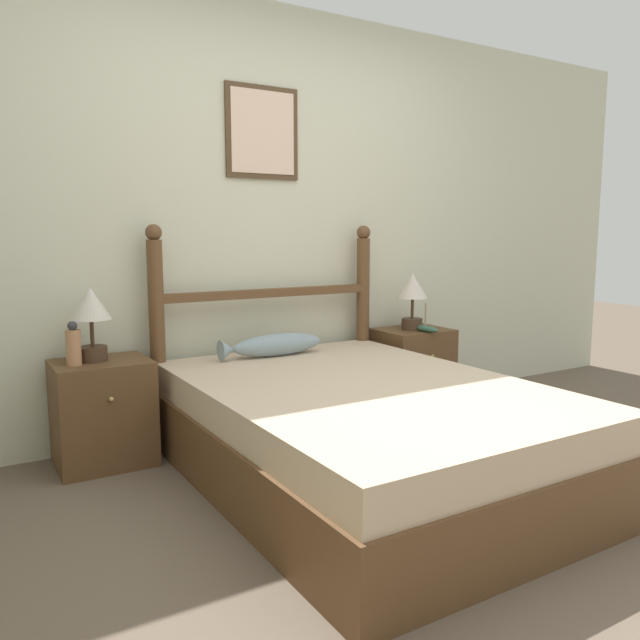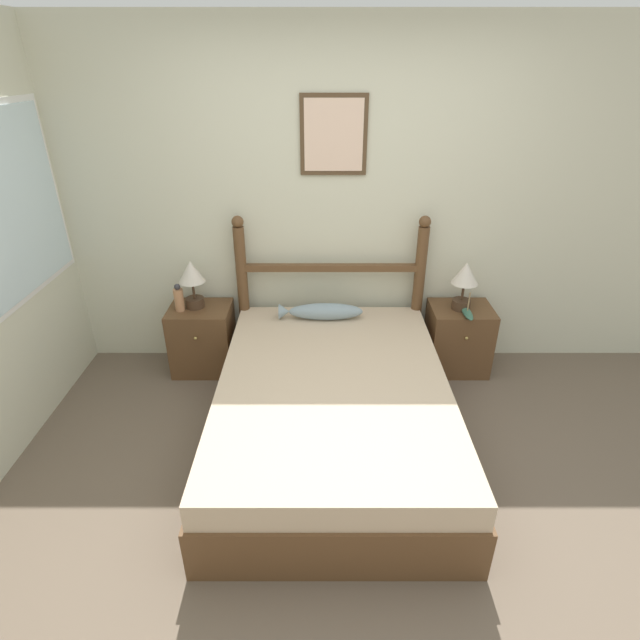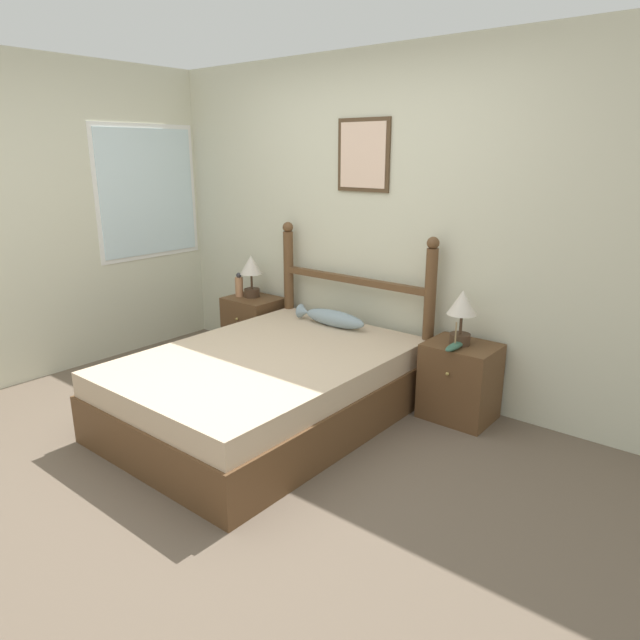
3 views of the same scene
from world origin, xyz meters
name	(u,v)px [view 2 (image 2 of 3)]	position (x,y,z in m)	size (l,w,h in m)	color
ground_plane	(349,510)	(0.00, 0.00, 0.00)	(16.00, 16.00, 0.00)	brown
wall_back	(341,206)	(0.00, 1.73, 1.28)	(6.40, 0.08, 2.55)	beige
bed	(332,410)	(-0.09, 0.60, 0.24)	(1.47, 2.07, 0.48)	brown
headboard	(329,288)	(-0.09, 1.60, 0.67)	(1.47, 0.09, 1.24)	brown
nightstand_left	(202,339)	(-1.11, 1.48, 0.27)	(0.48, 0.41, 0.55)	brown
nightstand_right	(457,338)	(0.94, 1.48, 0.27)	(0.48, 0.41, 0.55)	brown
table_lamp_left	(191,277)	(-1.14, 1.50, 0.79)	(0.20, 0.20, 0.38)	#422D1E
table_lamp_right	(463,279)	(0.92, 1.47, 0.79)	(0.20, 0.20, 0.38)	#422D1E
bottle	(178,299)	(-1.24, 1.44, 0.65)	(0.07, 0.07, 0.22)	tan
model_boat	(466,312)	(0.94, 1.35, 0.57)	(0.06, 0.24, 0.19)	#386651
fish_pillow	(320,311)	(-0.16, 1.41, 0.55)	(0.64, 0.13, 0.13)	#8499A3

